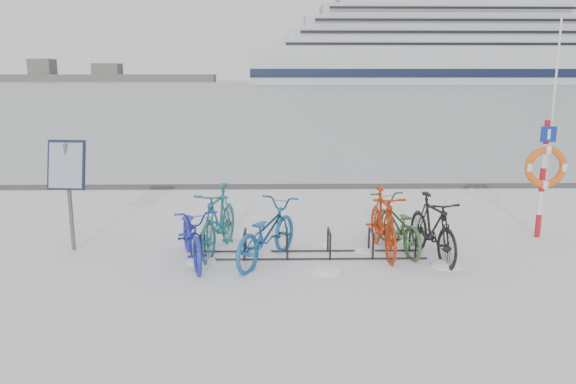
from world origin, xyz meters
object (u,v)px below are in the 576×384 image
bike_rack (308,246)px  cruise_ferry (438,50)px  lifebuoy_station (545,167)px  info_board (67,172)px

bike_rack → cruise_ferry: (54.89, 188.45, 11.49)m
lifebuoy_station → info_board: bearing=-176.0°
info_board → cruise_ferry: cruise_ferry is taller
info_board → cruise_ferry: bearing=78.6°
info_board → cruise_ferry: (59.05, 188.03, 10.26)m
bike_rack → info_board: bearing=174.3°
bike_rack → lifebuoy_station: lifebuoy_station is taller
lifebuoy_station → cruise_ferry: 194.36m
info_board → lifebuoy_station: 8.65m
bike_rack → lifebuoy_station: size_ratio=0.98×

